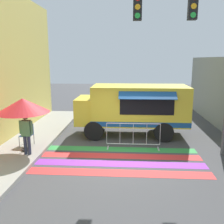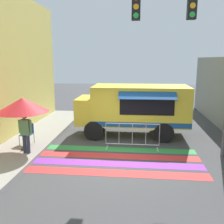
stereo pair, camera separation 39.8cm
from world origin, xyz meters
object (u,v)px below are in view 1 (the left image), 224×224
(food_truck, at_px, (131,106))
(patio_umbrella, at_px, (23,106))
(traffic_signal_pole, at_px, (194,33))
(barricade_front, at_px, (133,136))
(folding_chair, at_px, (27,133))
(vendor_person, at_px, (26,132))

(food_truck, xyz_separation_m, patio_umbrella, (-4.28, -2.91, 0.51))
(traffic_signal_pole, distance_m, barricade_front, 4.72)
(traffic_signal_pole, bearing_deg, food_truck, 132.71)
(food_truck, height_order, barricade_front, food_truck)
(traffic_signal_pole, relative_size, patio_umbrella, 3.11)
(folding_chair, bearing_deg, barricade_front, 15.54)
(traffic_signal_pole, bearing_deg, vendor_person, -172.15)
(traffic_signal_pole, distance_m, patio_umbrella, 7.10)
(food_truck, height_order, patio_umbrella, food_truck)
(barricade_front, bearing_deg, traffic_signal_pole, -11.12)
(vendor_person, distance_m, barricade_front, 4.35)
(folding_chair, height_order, barricade_front, barricade_front)
(food_truck, relative_size, barricade_front, 2.37)
(traffic_signal_pole, relative_size, folding_chair, 7.35)
(traffic_signal_pole, relative_size, barricade_front, 2.89)
(food_truck, distance_m, traffic_signal_pole, 4.65)
(patio_umbrella, xyz_separation_m, folding_chair, (-0.19, 0.67, -1.31))
(folding_chair, bearing_deg, food_truck, 39.40)
(patio_umbrella, height_order, folding_chair, patio_umbrella)
(patio_umbrella, xyz_separation_m, vendor_person, (0.24, -0.41, -0.95))
(patio_umbrella, relative_size, vendor_person, 1.34)
(traffic_signal_pole, height_order, patio_umbrella, traffic_signal_pole)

